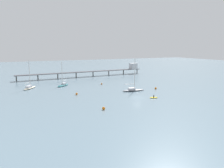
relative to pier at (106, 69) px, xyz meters
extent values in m
plane|color=slate|center=(-13.39, -54.66, -3.48)|extent=(400.00, 400.00, 0.00)
cube|color=#4C4C51|center=(-13.39, -0.35, -0.75)|extent=(71.96, 5.18, 0.30)
cylinder|color=#38332D|center=(-48.33, -1.28, -2.19)|extent=(0.50, 0.50, 2.58)
cylinder|color=#38332D|center=(-38.35, -1.01, -2.19)|extent=(0.50, 0.50, 2.58)
cylinder|color=#38332D|center=(-28.37, -0.75, -2.19)|extent=(0.50, 0.50, 2.58)
cylinder|color=#38332D|center=(-18.39, -0.49, -2.19)|extent=(0.50, 0.50, 2.58)
cylinder|color=#38332D|center=(-8.40, -0.22, -2.19)|extent=(0.50, 0.50, 2.58)
cylinder|color=#38332D|center=(1.58, 0.04, -2.19)|extent=(0.50, 0.50, 2.58)
cylinder|color=#38332D|center=(11.56, 0.31, -2.19)|extent=(0.50, 0.50, 2.58)
cylinder|color=#38332D|center=(21.54, 0.57, -2.19)|extent=(0.50, 0.50, 2.58)
cube|color=silver|center=(18.62, 0.49, 1.18)|extent=(4.03, 4.03, 3.55)
ellipsoid|color=gray|center=(-8.95, -45.13, -3.16)|extent=(8.91, 3.68, 0.64)
cube|color=silver|center=(-9.63, -45.04, -2.53)|extent=(2.71, 2.08, 0.62)
cylinder|color=silver|center=(-8.52, -45.19, 2.96)|extent=(0.22, 0.22, 11.58)
cylinder|color=silver|center=(-10.54, -44.91, -0.75)|extent=(4.06, 0.74, 0.18)
ellipsoid|color=#1E727A|center=(-30.71, -23.35, -3.19)|extent=(6.63, 6.34, 0.58)
cube|color=silver|center=(-30.29, -22.95, -2.55)|extent=(2.36, 2.33, 0.70)
cylinder|color=silver|center=(-30.98, -23.60, 1.94)|extent=(0.21, 0.21, 9.68)
cylinder|color=silver|center=(-30.05, -22.73, -1.16)|extent=(1.98, 1.85, 0.17)
ellipsoid|color=beige|center=(-43.98, -23.38, -3.19)|extent=(6.21, 7.44, 0.59)
cube|color=silver|center=(-44.36, -23.88, -2.52)|extent=(2.80, 3.11, 0.74)
cylinder|color=silver|center=(-43.75, -23.06, 2.45)|extent=(0.21, 0.21, 10.68)
cylinder|color=silver|center=(-44.72, -24.38, -0.97)|extent=(2.08, 2.73, 0.17)
ellipsoid|color=yellow|center=(-8.79, -57.60, -3.30)|extent=(2.89, 1.99, 0.35)
cylinder|color=#26262D|center=(-8.79, -57.60, -2.85)|extent=(0.46, 0.46, 0.55)
sphere|color=tan|center=(-8.79, -57.60, -2.46)|extent=(0.24, 0.24, 0.24)
sphere|color=orange|center=(-28.69, -62.44, -3.06)|extent=(0.83, 0.83, 0.83)
sphere|color=orange|center=(-30.22, -42.22, -3.10)|extent=(0.77, 0.77, 0.77)
sphere|color=orange|center=(0.74, -46.07, -3.06)|extent=(0.84, 0.84, 0.84)
sphere|color=orange|center=(-14.49, -27.27, -3.14)|extent=(0.68, 0.68, 0.68)
camera|label=1|loc=(-49.94, -111.95, 13.07)|focal=33.71mm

